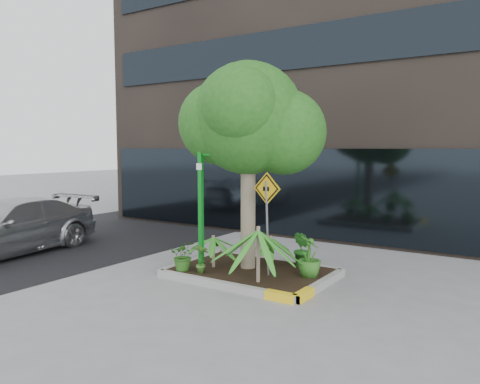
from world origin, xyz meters
The scene contains 15 objects.
ground centered at (0.00, 0.00, 0.00)m, with size 80.00×80.00×0.00m, color gray.
asphalt_road centered at (-6.50, 0.00, 0.01)m, with size 7.00×80.00×0.01m, color black.
building centered at (0.50, 8.50, 7.50)m, with size 18.00×8.00×15.00m, color #2D2621.
planter centered at (0.23, 0.27, 0.10)m, with size 3.35×2.36×0.15m.
tree centered at (0.06, 0.40, 3.34)m, with size 3.05×2.70×4.57m.
palm_front centered at (0.81, -0.43, 1.16)m, with size 1.22×1.22×1.35m.
palm_left centered at (-0.59, 0.02, 0.79)m, with size 0.78×0.78×0.86m.
palm_back centered at (0.31, 0.92, 0.74)m, with size 0.71×0.71×0.79m.
parked_car centered at (-6.10, -1.39, 0.70)m, with size 1.96×4.82×1.40m, color #B7B8BC.
shrub_a centered at (-0.95, -0.55, 0.47)m, with size 0.57×0.57×0.64m, color #295F1B.
shrub_b centered at (1.47, 0.44, 0.56)m, with size 0.46×0.46×0.83m, color #317122.
shrub_c centered at (-0.50, -0.53, 0.46)m, with size 0.33×0.33×0.62m, color #3A7624.
shrub_d centered at (1.01, 1.09, 0.53)m, with size 0.42×0.42×0.77m, color #1F5D1B.
street_sign_post centered at (-0.54, -0.34, 1.88)m, with size 0.90×0.89×3.05m.
cattle_sign centered at (0.73, 0.03, 1.57)m, with size 0.64×0.14×2.10m.
Camera 1 is at (5.33, -7.99, 2.72)m, focal length 35.00 mm.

